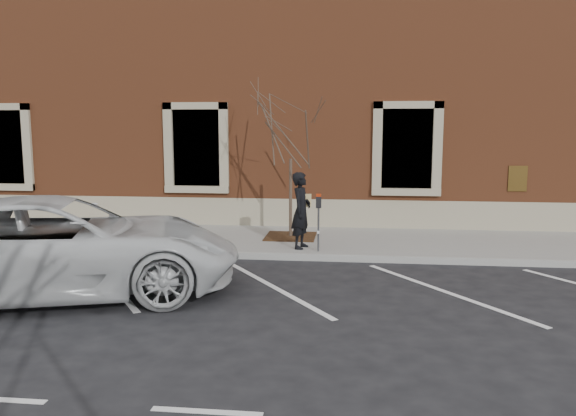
# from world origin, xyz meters

# --- Properties ---
(ground) EXTENTS (120.00, 120.00, 0.00)m
(ground) POSITION_xyz_m (0.00, 0.00, 0.00)
(ground) COLOR #28282B
(ground) RESTS_ON ground
(sidewalk_near) EXTENTS (40.00, 3.50, 0.15)m
(sidewalk_near) POSITION_xyz_m (0.00, 1.75, 0.07)
(sidewalk_near) COLOR gray
(sidewalk_near) RESTS_ON ground
(curb_near) EXTENTS (40.00, 0.12, 0.15)m
(curb_near) POSITION_xyz_m (0.00, -0.05, 0.07)
(curb_near) COLOR #9E9E99
(curb_near) RESTS_ON ground
(parking_stripes) EXTENTS (28.00, 4.40, 0.01)m
(parking_stripes) POSITION_xyz_m (0.00, -2.20, 0.00)
(parking_stripes) COLOR silver
(parking_stripes) RESTS_ON ground
(building_civic) EXTENTS (40.00, 8.62, 8.00)m
(building_civic) POSITION_xyz_m (0.00, 7.74, 4.00)
(building_civic) COLOR brown
(building_civic) RESTS_ON ground
(man) EXTENTS (0.58, 0.74, 1.80)m
(man) POSITION_xyz_m (0.32, 0.57, 1.05)
(man) COLOR black
(man) RESTS_ON sidewalk_near
(parking_meter) EXTENTS (0.12, 0.09, 1.34)m
(parking_meter) POSITION_xyz_m (0.74, 0.26, 1.08)
(parking_meter) COLOR #595B60
(parking_meter) RESTS_ON sidewalk_near
(tree_grate) EXTENTS (1.29, 1.29, 0.03)m
(tree_grate) POSITION_xyz_m (-0.08, 1.89, 0.17)
(tree_grate) COLOR #442B16
(tree_grate) RESTS_ON sidewalk_near
(sapling) EXTENTS (2.23, 2.23, 3.71)m
(sapling) POSITION_xyz_m (-0.08, 1.89, 2.74)
(sapling) COLOR #4C3C2E
(sapling) RESTS_ON sidewalk_near
(white_truck) EXTENTS (6.98, 4.76, 1.77)m
(white_truck) POSITION_xyz_m (-3.68, -3.15, 0.89)
(white_truck) COLOR silver
(white_truck) RESTS_ON ground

